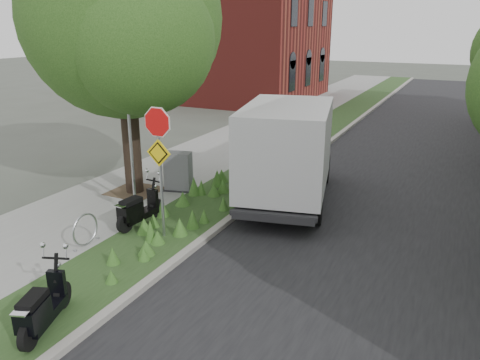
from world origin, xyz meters
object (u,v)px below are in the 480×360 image
(box_truck, at_px, (289,148))
(sign_assembly, at_px, (159,146))
(scooter_near, at_px, (136,212))
(scooter_far, at_px, (40,313))
(utility_cabinet, at_px, (178,172))

(box_truck, bearing_deg, sign_assembly, -114.31)
(scooter_near, distance_m, box_truck, 4.61)
(sign_assembly, relative_size, scooter_far, 2.06)
(scooter_near, relative_size, utility_cabinet, 1.41)
(scooter_far, bearing_deg, sign_assembly, 95.52)
(scooter_far, distance_m, box_truck, 7.92)
(scooter_near, xyz_separation_m, scooter_far, (1.29, -4.09, -0.00))
(sign_assembly, height_order, box_truck, sign_assembly)
(sign_assembly, bearing_deg, scooter_far, -84.48)
(scooter_far, distance_m, utility_cabinet, 7.14)
(scooter_near, relative_size, scooter_far, 1.05)
(box_truck, bearing_deg, scooter_far, -99.73)
(scooter_near, height_order, scooter_far, scooter_near)
(scooter_far, relative_size, utility_cabinet, 1.34)
(scooter_far, bearing_deg, scooter_near, 107.43)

